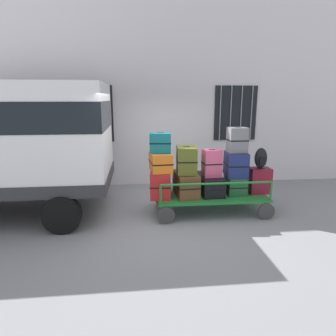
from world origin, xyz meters
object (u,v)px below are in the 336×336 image
object	(u,v)px
suitcase_left_middle	(160,162)
suitcase_midleft_bottom	(186,184)
suitcase_center_bottom	(210,185)
suitcase_right_bottom	(259,180)
suitcase_left_top	(160,143)
suitcase_midright_top	(237,140)
suitcase_midright_middle	(236,164)
suitcase_left_bottom	(161,184)
suitcase_midleft_middle	(186,160)
suitcase_midright_bottom	(235,185)
backpack	(261,158)
luggage_cart	(210,197)
suitcase_center_middle	(212,163)

from	to	relation	value
suitcase_left_middle	suitcase_midleft_bottom	bearing A→B (deg)	1.89
suitcase_center_bottom	suitcase_right_bottom	bearing A→B (deg)	-0.92
suitcase_left_top	suitcase_midright_top	xyz separation A→B (m)	(1.62, 0.00, 0.03)
suitcase_midright_middle	suitcase_right_bottom	distance (m)	0.66
suitcase_left_bottom	suitcase_midleft_middle	bearing A→B (deg)	0.24
suitcase_left_middle	suitcase_midright_bottom	distance (m)	1.71
suitcase_midleft_middle	suitcase_center_bottom	xyz separation A→B (m)	(0.54, 0.03, -0.57)
suitcase_center_bottom	suitcase_left_top	bearing A→B (deg)	-179.93
backpack	suitcase_center_bottom	bearing A→B (deg)	177.58
luggage_cart	suitcase_midleft_bottom	size ratio (longest dim) A/B	2.91
suitcase_left_bottom	suitcase_left_middle	distance (m)	0.47
suitcase_midright_bottom	suitcase_midright_top	bearing A→B (deg)	90.00
suitcase_left_middle	suitcase_midright_middle	distance (m)	1.63
luggage_cart	suitcase_midleft_middle	world-z (taller)	suitcase_midleft_middle
suitcase_midleft_bottom	suitcase_right_bottom	bearing A→B (deg)	0.14
suitcase_left_middle	backpack	bearing A→B (deg)	-0.16
suitcase_left_bottom	suitcase_center_bottom	bearing A→B (deg)	1.94
luggage_cart	suitcase_midleft_middle	xyz separation A→B (m)	(-0.54, -0.02, 0.83)
suitcase_center_middle	suitcase_midright_top	distance (m)	0.72
luggage_cart	suitcase_left_middle	size ratio (longest dim) A/B	3.47
suitcase_midright_top	backpack	xyz separation A→B (m)	(0.53, -0.05, -0.39)
suitcase_left_bottom	suitcase_midright_middle	world-z (taller)	suitcase_midright_middle
luggage_cart	suitcase_midright_bottom	world-z (taller)	suitcase_midright_bottom
suitcase_center_middle	suitcase_midright_middle	bearing A→B (deg)	4.59
suitcase_center_middle	suitcase_right_bottom	distance (m)	1.16
suitcase_midleft_bottom	suitcase_left_top	bearing A→B (deg)	177.86
suitcase_left_bottom	backpack	xyz separation A→B (m)	(2.15, -0.01, 0.50)
suitcase_left_top	suitcase_right_bottom	bearing A→B (deg)	-0.43
suitcase_midright_middle	suitcase_midright_top	xyz separation A→B (m)	(0.00, 0.00, 0.52)
luggage_cart	suitcase_left_top	xyz separation A→B (m)	(-1.08, 0.02, 1.20)
luggage_cart	suitcase_center_bottom	distance (m)	0.26
suitcase_midright_bottom	suitcase_left_top	bearing A→B (deg)	178.89
suitcase_left_bottom	suitcase_midright_bottom	distance (m)	1.62
suitcase_midleft_middle	suitcase_right_bottom	world-z (taller)	suitcase_midleft_middle
luggage_cart	suitcase_center_bottom	size ratio (longest dim) A/B	3.04
suitcase_midright_bottom	suitcase_midright_middle	bearing A→B (deg)	90.00
suitcase_midleft_bottom	backpack	distance (m)	1.69
suitcase_left_bottom	suitcase_midright_bottom	size ratio (longest dim) A/B	1.43
suitcase_left_bottom	suitcase_left_middle	xyz separation A→B (m)	(-0.00, -0.00, 0.47)
suitcase_left_middle	suitcase_center_middle	bearing A→B (deg)	-0.26
suitcase_left_middle	suitcase_midleft_middle	bearing A→B (deg)	0.52
suitcase_midright_bottom	backpack	xyz separation A→B (m)	(0.53, -0.01, 0.58)
suitcase_left_bottom	suitcase_center_bottom	size ratio (longest dim) A/B	0.91
suitcase_midright_middle	backpack	xyz separation A→B (m)	(0.53, -0.04, 0.13)
suitcase_center_middle	suitcase_midright_top	world-z (taller)	suitcase_midright_top
suitcase_midleft_middle	suitcase_midright_middle	world-z (taller)	suitcase_midleft_middle
suitcase_left_middle	suitcase_midright_top	bearing A→B (deg)	1.41
luggage_cart	suitcase_midleft_middle	bearing A→B (deg)	-178.26
suitcase_left_bottom	suitcase_left_top	world-z (taller)	suitcase_left_top
suitcase_center_middle	backpack	size ratio (longest dim) A/B	1.33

